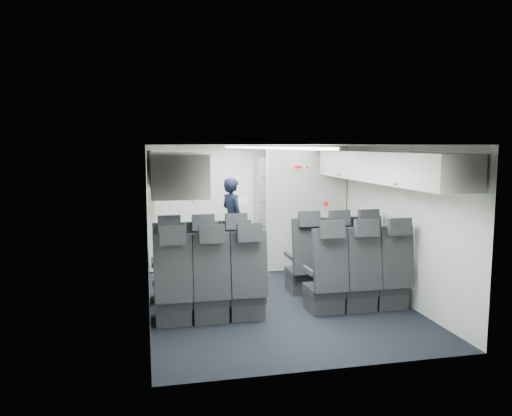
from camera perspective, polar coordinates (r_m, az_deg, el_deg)
name	(u,v)px	position (r m, az deg, el deg)	size (l,w,h in m)	color
cabin_shell	(262,213)	(7.57, 0.65, -0.56)	(3.41, 6.01, 2.16)	black
seat_row_front	(270,268)	(7.20, 1.61, -6.82)	(3.33, 0.56, 1.24)	black
seat_row_mid	(287,284)	(6.36, 3.59, -8.72)	(3.33, 0.56, 1.24)	black
overhead_bin_left_rear	(175,172)	(5.33, -9.23, 4.03)	(0.53, 1.80, 0.40)	white
overhead_bin_left_front_open	(165,175)	(7.08, -10.35, 3.77)	(0.64, 1.70, 0.72)	#9E9E93
overhead_bin_right_rear	(416,170)	(6.15, 17.86, 4.19)	(0.53, 1.80, 0.40)	white
overhead_bin_right_front	(356,164)	(7.71, 11.31, 4.93)	(0.53, 1.70, 0.40)	white
bulkhead_partition	(307,208)	(8.61, 5.81, 0.01)	(1.40, 0.15, 2.13)	silver
galley_unit	(277,203)	(10.44, 2.36, 0.60)	(0.85, 0.52, 1.90)	#939399
boarding_door	(151,214)	(8.94, -11.93, -0.62)	(0.12, 1.27, 1.86)	silver
flight_attendant	(232,219)	(9.37, -2.73, -1.24)	(0.56, 0.37, 1.55)	black
carry_on_bag	(168,169)	(6.91, -10.04, 4.40)	(0.43, 0.30, 0.26)	black
papers	(243,201)	(9.31, -1.54, 0.77)	(0.20, 0.02, 0.14)	white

